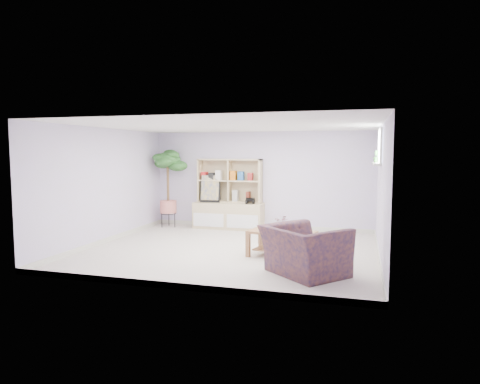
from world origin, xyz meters
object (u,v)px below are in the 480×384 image
(coffee_table, at_px, (282,244))
(armchair, at_px, (304,247))
(storage_unit, at_px, (228,194))
(floor_tree, at_px, (168,188))

(coffee_table, distance_m, armchair, 1.16)
(storage_unit, relative_size, floor_tree, 0.88)
(storage_unit, xyz_separation_m, floor_tree, (-1.54, -0.20, 0.12))
(armchair, bearing_deg, floor_tree, 1.27)
(floor_tree, xyz_separation_m, armchair, (3.88, -3.32, -0.55))
(coffee_table, relative_size, armchair, 1.00)
(storage_unit, bearing_deg, armchair, -56.39)
(storage_unit, height_order, armchair, storage_unit)
(armchair, bearing_deg, storage_unit, -14.56)
(storage_unit, bearing_deg, coffee_table, -54.28)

